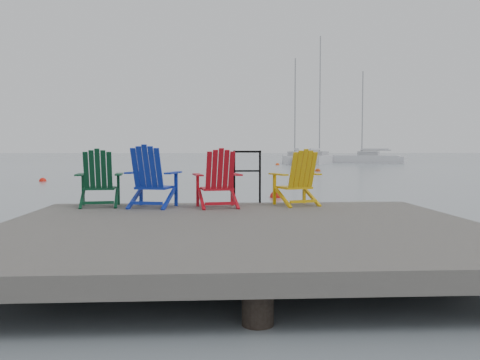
{
  "coord_description": "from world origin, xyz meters",
  "views": [
    {
      "loc": [
        -0.38,
        -6.21,
        1.42
      ],
      "look_at": [
        0.17,
        3.19,
        0.85
      ],
      "focal_mm": 38.0,
      "sensor_mm": 36.0,
      "label": 1
    }
  ],
  "objects": [
    {
      "name": "ground",
      "position": [
        0.0,
        0.0,
        0.0
      ],
      "size": [
        400.0,
        400.0,
        0.0
      ],
      "primitive_type": "plane",
      "color": "gray",
      "rests_on": "ground"
    },
    {
      "name": "buoy_a",
      "position": [
        1.57,
        8.68,
        0.0
      ],
      "size": [
        0.4,
        0.4,
        0.4
      ],
      "primitive_type": "sphere",
      "color": "red",
      "rests_on": "ground"
    },
    {
      "name": "sailboat_near",
      "position": [
        8.01,
        43.71,
        0.36
      ],
      "size": [
        2.48,
        7.81,
        10.73
      ],
      "rotation": [
        0.0,
        0.0,
        -0.06
      ],
      "color": "silver",
      "rests_on": "ground"
    },
    {
      "name": "buoy_b",
      "position": [
        -7.86,
        16.87,
        0.0
      ],
      "size": [
        0.32,
        0.32,
        0.32
      ],
      "primitive_type": "sphere",
      "color": "red",
      "rests_on": "ground"
    },
    {
      "name": "chair_red",
      "position": [
        -0.26,
        1.75,
        0.96
      ],
      "size": [
        0.8,
        0.75,
        0.9
      ],
      "rotation": [
        0.0,
        0.0,
        0.16
      ],
      "color": "#B60D19",
      "rests_on": "dock"
    },
    {
      "name": "buoy_c",
      "position": [
        6.62,
        26.48,
        0.0
      ],
      "size": [
        0.37,
        0.37,
        0.37
      ],
      "primitive_type": "sphere",
      "color": "#BD390B",
      "rests_on": "ground"
    },
    {
      "name": "handrail",
      "position": [
        0.25,
        2.45,
        1.04
      ],
      "size": [
        0.48,
        0.04,
        0.9
      ],
      "color": "black",
      "rests_on": "dock"
    },
    {
      "name": "chair_green",
      "position": [
        -2.15,
        1.98,
        0.95
      ],
      "size": [
        0.78,
        0.73,
        0.9
      ],
      "rotation": [
        0.0,
        0.0,
        0.12
      ],
      "color": "#0A3A21",
      "rests_on": "dock"
    },
    {
      "name": "sailboat_far",
      "position": [
        16.06,
        46.78,
        0.36
      ],
      "size": [
        7.14,
        4.91,
        9.96
      ],
      "rotation": [
        0.0,
        0.0,
        1.09
      ],
      "color": "silver",
      "rests_on": "ground"
    },
    {
      "name": "sailboat_mid",
      "position": [
        10.99,
        46.81,
        0.35
      ],
      "size": [
        6.68,
        10.16,
        13.62
      ],
      "rotation": [
        0.0,
        0.0,
        -0.45
      ],
      "color": "silver",
      "rests_on": "ground"
    },
    {
      "name": "chair_yellow",
      "position": [
        1.04,
        1.99,
        0.95
      ],
      "size": [
        0.84,
        0.8,
        0.89
      ],
      "rotation": [
        0.0,
        0.0,
        0.31
      ],
      "color": "gold",
      "rests_on": "dock"
    },
    {
      "name": "buoy_d",
      "position": [
        5.76,
        40.0,
        0.0
      ],
      "size": [
        0.36,
        0.36,
        0.36
      ],
      "primitive_type": "sphere",
      "color": "#F9490E",
      "rests_on": "ground"
    },
    {
      "name": "chair_blue",
      "position": [
        -1.31,
        1.82,
        0.98
      ],
      "size": [
        0.88,
        0.84,
        0.96
      ],
      "rotation": [
        0.0,
        0.0,
        -0.25
      ],
      "color": "#0F28A4",
      "rests_on": "dock"
    },
    {
      "name": "dock",
      "position": [
        0.0,
        0.0,
        0.35
      ],
      "size": [
        6.0,
        5.0,
        1.4
      ],
      "color": "#322F2C",
      "rests_on": "ground"
    }
  ]
}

